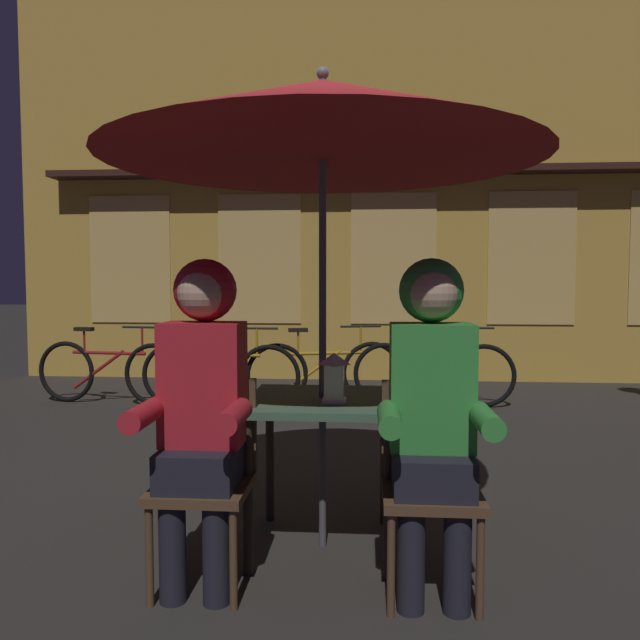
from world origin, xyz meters
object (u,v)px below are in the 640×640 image
cafe_table (323,418)px  bicycle_fourth (433,373)px  lantern (334,376)px  chair_left (206,469)px  patio_umbrella (323,121)px  bicycle_third (325,372)px  person_right_hooded (432,393)px  bicycle_second (220,374)px  person_left_hooded (202,390)px  chair_right (430,474)px  bicycle_nearest (109,371)px

cafe_table → bicycle_fourth: (0.91, 3.46, -0.29)m
lantern → chair_left: 0.71m
patio_umbrella → bicycle_third: size_ratio=1.41×
person_right_hooded → cafe_table: bearing=138.4°
patio_umbrella → bicycle_second: 3.88m
person_left_hooded → bicycle_fourth: 4.16m
lantern → bicycle_second: 3.64m
bicycle_fourth → bicycle_second: bearing=-174.0°
chair_left → person_right_hooded: (0.96, -0.06, 0.36)m
lantern → chair_left: lantern is taller
cafe_table → lantern: lantern is taller
cafe_table → bicycle_second: size_ratio=0.44×
chair_right → bicycle_fourth: (0.43, 3.83, -0.14)m
person_right_hooded → person_left_hooded: bearing=180.0°
patio_umbrella → bicycle_fourth: bearing=75.2°
lantern → bicycle_nearest: 4.32m
bicycle_nearest → bicycle_third: same height
patio_umbrella → lantern: 1.20m
chair_right → person_right_hooded: 0.36m
bicycle_fourth → person_right_hooded: bearing=-96.3°
lantern → bicycle_second: size_ratio=0.14×
chair_left → person_right_hooded: person_right_hooded is taller
chair_left → bicycle_second: bearing=102.8°
chair_left → bicycle_second: 3.69m
lantern → person_right_hooded: size_ratio=0.17×
chair_left → bicycle_third: size_ratio=0.53×
bicycle_nearest → lantern: bearing=-53.0°
chair_right → bicycle_third: size_ratio=0.53×
bicycle_second → bicycle_third: (1.07, 0.25, 0.00)m
lantern → bicycle_nearest: size_ratio=0.14×
cafe_table → patio_umbrella: patio_umbrella is taller
cafe_table → chair_left: (-0.48, -0.37, -0.15)m
chair_right → person_left_hooded: size_ratio=0.62×
person_left_hooded → bicycle_nearest: person_left_hooded is taller
patio_umbrella → bicycle_nearest: patio_umbrella is taller
lantern → patio_umbrella: bearing=120.2°
cafe_table → bicycle_third: bearing=93.8°
patio_umbrella → person_left_hooded: patio_umbrella is taller
patio_umbrella → lantern: size_ratio=10.00×
lantern → bicycle_third: size_ratio=0.14×
patio_umbrella → bicycle_second: (-1.30, 3.23, -1.71)m
bicycle_second → lantern: bearing=-67.8°
bicycle_fourth → bicycle_nearest: bearing=-177.7°
chair_left → bicycle_fourth: (1.39, 3.83, -0.14)m
person_left_hooded → lantern: bearing=30.5°
chair_right → person_right_hooded: size_ratio=0.62×
patio_umbrella → chair_right: patio_umbrella is taller
cafe_table → bicycle_third: 3.49m
person_left_hooded → chair_left: bearing=90.0°
person_right_hooded → bicycle_fourth: (0.43, 3.88, -0.50)m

